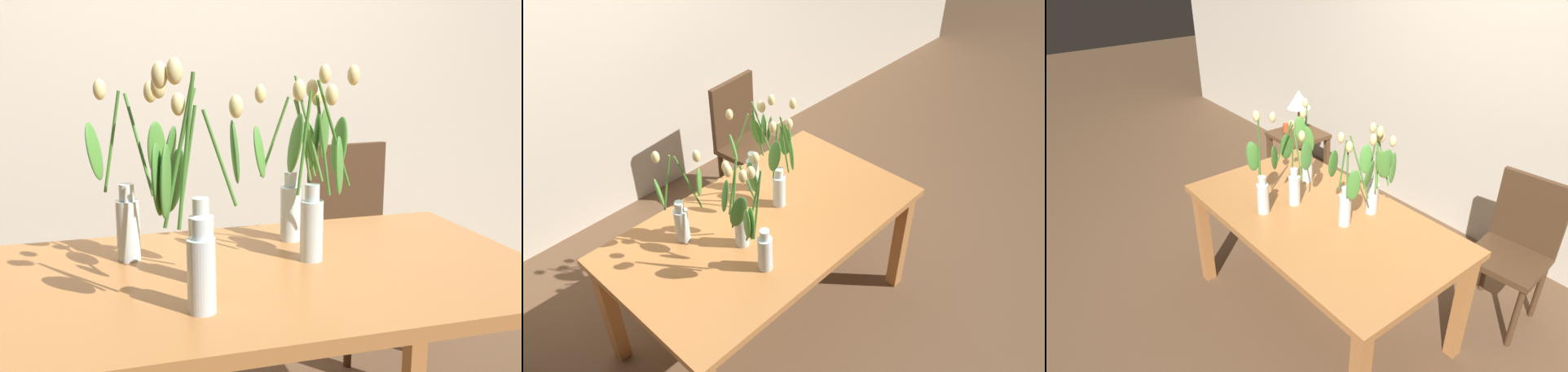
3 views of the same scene
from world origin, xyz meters
The scene contains 8 objects.
room_wall_rear centered at (0.00, 1.53, 1.35)m, with size 9.00×0.10×2.70m, color beige.
dining_table centered at (0.00, 0.00, 0.65)m, with size 1.60×0.90×0.74m.
tulip_vase_0 centered at (-0.20, -0.04, 0.95)m, with size 0.24×0.18×0.55m.
tulip_vase_1 centered at (-0.25, -0.23, 0.93)m, with size 0.15×0.09×0.59m.
tulip_vase_2 centered at (-0.36, 0.19, 0.92)m, with size 0.25×0.16×0.53m.
tulip_vase_3 centered at (0.17, 0.04, 0.95)m, with size 0.24×0.18×0.57m.
tulip_vase_4 centered at (0.18, 0.25, 0.97)m, with size 0.26×0.19×0.57m.
dining_chair centered at (0.72, 0.93, 0.52)m, with size 0.44×0.44×0.93m.
Camera 1 is at (-0.46, -1.53, 1.33)m, focal length 41.16 mm.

